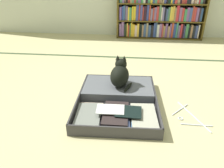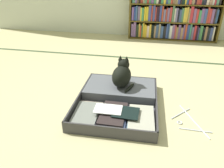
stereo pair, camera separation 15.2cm
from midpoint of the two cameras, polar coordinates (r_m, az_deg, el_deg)
The scene contains 6 objects.
ground_plane at distance 1.91m, azimuth 3.42°, elevation -5.62°, with size 10.00×10.00×0.00m, color #BFB783.
tatami_border at distance 2.97m, azimuth 4.53°, elevation 7.12°, with size 4.80×0.05×0.00m.
bookshelf at distance 3.92m, azimuth 11.80°, elevation 18.41°, with size 1.51×0.23×0.91m.
open_suitcase at distance 1.92m, azimuth -0.68°, elevation -3.88°, with size 0.72×0.87×0.10m.
black_cat at distance 1.97m, azimuth 0.00°, elevation 2.52°, with size 0.23×0.28×0.29m.
clothes_hanger at distance 1.83m, azimuth 17.98°, elevation -8.51°, with size 0.29×0.41×0.01m.
Camera 1 is at (-0.03, -1.60, 1.05)m, focal length 33.62 mm.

